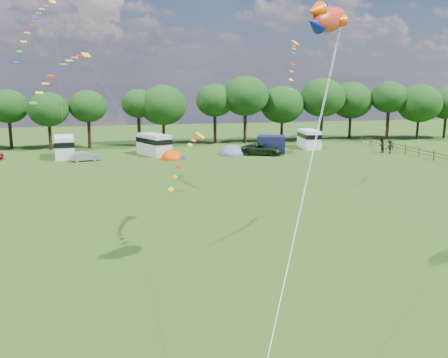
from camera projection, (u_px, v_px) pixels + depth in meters
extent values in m
plane|color=black|center=(265.00, 302.00, 22.03)|extent=(180.00, 180.00, 0.00)
cylinder|color=black|center=(11.00, 135.00, 71.00)|extent=(0.47, 0.47, 3.90)
ellipsoid|color=black|center=(8.00, 106.00, 70.21)|extent=(5.58, 5.58, 4.74)
cylinder|color=black|center=(50.00, 137.00, 69.38)|extent=(0.44, 0.44, 3.56)
ellipsoid|color=black|center=(48.00, 109.00, 68.62)|extent=(5.56, 5.56, 4.73)
cylinder|color=black|center=(89.00, 134.00, 71.43)|extent=(0.47, 0.47, 3.95)
ellipsoid|color=black|center=(88.00, 106.00, 70.65)|extent=(5.33, 5.33, 4.53)
cylinder|color=black|center=(139.00, 131.00, 74.70)|extent=(0.50, 0.50, 4.33)
ellipsoid|color=black|center=(138.00, 103.00, 73.91)|extent=(4.95, 4.95, 4.21)
cylinder|color=black|center=(164.00, 134.00, 75.16)|extent=(0.43, 0.43, 3.31)
ellipsoid|color=black|center=(163.00, 105.00, 74.32)|extent=(7.03, 7.03, 5.98)
cylinder|color=black|center=(215.00, 129.00, 77.04)|extent=(0.50, 0.50, 4.36)
ellipsoid|color=black|center=(215.00, 100.00, 76.19)|extent=(5.84, 5.84, 4.97)
cylinder|color=black|center=(245.00, 128.00, 77.21)|extent=(0.51, 0.51, 4.55)
ellipsoid|color=black|center=(245.00, 96.00, 76.24)|extent=(7.15, 7.15, 6.08)
cylinder|color=black|center=(282.00, 131.00, 79.40)|extent=(0.42, 0.42, 3.21)
ellipsoid|color=black|center=(282.00, 105.00, 78.58)|extent=(6.90, 6.90, 5.86)
cylinder|color=black|center=(321.00, 128.00, 80.11)|extent=(0.48, 0.48, 4.17)
ellipsoid|color=black|center=(322.00, 98.00, 79.18)|extent=(7.16, 7.16, 6.09)
cylinder|color=black|center=(350.00, 127.00, 83.32)|extent=(0.45, 0.45, 3.66)
ellipsoid|color=black|center=(351.00, 100.00, 82.45)|extent=(7.05, 7.05, 5.99)
cylinder|color=black|center=(387.00, 125.00, 82.03)|extent=(0.52, 0.52, 4.65)
ellipsoid|color=black|center=(389.00, 97.00, 81.14)|extent=(5.96, 5.96, 5.06)
cylinder|color=black|center=(417.00, 130.00, 81.96)|extent=(0.42, 0.42, 3.19)
ellipsoid|color=black|center=(419.00, 103.00, 81.12)|extent=(7.23, 7.23, 6.14)
cylinder|color=black|center=(445.00, 128.00, 83.50)|extent=(0.44, 0.44, 3.52)
ellipsoid|color=black|center=(447.00, 103.00, 82.70)|extent=(6.22, 6.22, 5.28)
cylinder|color=#472D19|center=(434.00, 156.00, 60.53)|extent=(0.12, 0.12, 1.20)
cylinder|color=#472D19|center=(442.00, 155.00, 59.03)|extent=(0.08, 3.00, 0.08)
cylinder|color=#472D19|center=(442.00, 158.00, 59.11)|extent=(0.08, 3.00, 0.08)
cylinder|color=#472D19|center=(419.00, 152.00, 63.40)|extent=(0.12, 0.12, 1.20)
cylinder|color=#472D19|center=(426.00, 151.00, 61.90)|extent=(0.08, 3.00, 0.08)
cylinder|color=#472D19|center=(426.00, 154.00, 61.98)|extent=(0.08, 3.00, 0.08)
cylinder|color=#472D19|center=(405.00, 149.00, 66.26)|extent=(0.12, 0.12, 1.20)
cylinder|color=#472D19|center=(412.00, 148.00, 64.76)|extent=(0.08, 3.00, 0.08)
cylinder|color=#472D19|center=(412.00, 151.00, 64.84)|extent=(0.08, 3.00, 0.08)
cylinder|color=#472D19|center=(393.00, 146.00, 69.13)|extent=(0.12, 0.12, 1.20)
cylinder|color=#472D19|center=(399.00, 145.00, 67.63)|extent=(0.08, 3.00, 0.08)
cylinder|color=#472D19|center=(399.00, 148.00, 67.71)|extent=(0.08, 3.00, 0.08)
cylinder|color=#472D19|center=(382.00, 144.00, 72.00)|extent=(0.12, 0.12, 1.20)
cylinder|color=#472D19|center=(387.00, 142.00, 70.49)|extent=(0.08, 3.00, 0.08)
cylinder|color=#472D19|center=(387.00, 145.00, 70.57)|extent=(0.08, 3.00, 0.08)
cylinder|color=#472D19|center=(371.00, 141.00, 74.86)|extent=(0.12, 0.12, 1.20)
cylinder|color=#472D19|center=(376.00, 140.00, 73.36)|extent=(0.08, 3.00, 0.08)
cylinder|color=#472D19|center=(376.00, 143.00, 73.44)|extent=(0.08, 3.00, 0.08)
cylinder|color=#472D19|center=(361.00, 139.00, 77.73)|extent=(0.12, 0.12, 1.20)
cylinder|color=#472D19|center=(366.00, 138.00, 76.23)|extent=(0.08, 3.00, 0.08)
cylinder|color=#472D19|center=(366.00, 140.00, 76.30)|extent=(0.08, 3.00, 0.08)
imported|color=gray|center=(85.00, 156.00, 60.06)|extent=(3.53, 2.00, 1.18)
imported|color=black|center=(262.00, 149.00, 64.96)|extent=(6.05, 4.48, 1.50)
cube|color=white|center=(64.00, 147.00, 62.62)|extent=(2.81, 5.59, 2.70)
cube|color=black|center=(64.00, 143.00, 62.52)|extent=(2.87, 5.71, 0.64)
cylinder|color=black|center=(65.00, 157.00, 61.23)|extent=(0.78, 0.35, 0.76)
cylinder|color=black|center=(64.00, 153.00, 64.39)|extent=(0.78, 0.35, 0.76)
cube|color=#BDBCBF|center=(154.00, 145.00, 64.84)|extent=(4.28, 5.90, 2.71)
cube|color=black|center=(154.00, 140.00, 64.74)|extent=(4.36, 6.02, 0.64)
cylinder|color=black|center=(161.00, 154.00, 63.69)|extent=(0.81, 0.56, 0.76)
cylinder|color=black|center=(148.00, 151.00, 66.38)|extent=(0.81, 0.56, 0.76)
cube|color=white|center=(309.00, 139.00, 71.71)|extent=(2.77, 5.38, 2.58)
cube|color=black|center=(309.00, 135.00, 71.61)|extent=(2.82, 5.49, 0.61)
cylinder|color=black|center=(312.00, 147.00, 70.31)|extent=(0.75, 0.35, 0.73)
cylinder|color=black|center=(306.00, 144.00, 73.48)|extent=(0.75, 0.35, 0.73)
ellipsoid|color=#D73E00|center=(172.00, 159.00, 61.68)|extent=(2.70, 3.10, 2.22)
cylinder|color=#D73E00|center=(172.00, 159.00, 61.67)|extent=(2.83, 2.83, 0.08)
ellipsoid|color=#4A606D|center=(232.00, 155.00, 65.32)|extent=(3.31, 3.80, 2.58)
cylinder|color=#4A606D|center=(232.00, 154.00, 65.31)|extent=(3.47, 3.47, 0.08)
cube|color=#141738|center=(271.00, 144.00, 66.97)|extent=(4.41, 3.98, 2.29)
ellipsoid|color=red|center=(329.00, 20.00, 22.13)|extent=(2.92, 2.55, 1.64)
ellipsoid|color=yellow|center=(328.00, 23.00, 22.16)|extent=(1.82, 1.58, 0.90)
cone|color=#FF4C00|center=(314.00, 11.00, 21.15)|extent=(1.24, 1.18, 0.86)
cone|color=#0815BE|center=(314.00, 23.00, 21.25)|extent=(1.24, 1.18, 0.86)
cone|color=#0815BE|center=(330.00, 7.00, 22.09)|extent=(0.92, 0.95, 0.73)
sphere|color=white|center=(333.00, 18.00, 23.03)|extent=(0.27, 0.27, 0.27)
sphere|color=black|center=(333.00, 19.00, 23.11)|extent=(0.14, 0.14, 0.14)
cube|color=yellow|center=(53.00, 2.00, 44.57)|extent=(0.74, 0.72, 0.35)
cube|color=red|center=(49.00, 3.00, 44.09)|extent=(0.54, 0.47, 0.10)
cube|color=orange|center=(46.00, 6.00, 43.60)|extent=(0.54, 0.46, 0.11)
cube|color=yellow|center=(42.00, 9.00, 43.14)|extent=(0.54, 0.46, 0.12)
cube|color=#198C1E|center=(38.00, 13.00, 42.69)|extent=(0.54, 0.46, 0.13)
cube|color=#0C1EB2|center=(35.00, 19.00, 42.26)|extent=(0.54, 0.46, 0.13)
cube|color=red|center=(31.00, 25.00, 41.84)|extent=(0.53, 0.45, 0.14)
cube|color=orange|center=(27.00, 33.00, 41.43)|extent=(0.53, 0.45, 0.15)
cube|color=yellow|center=(23.00, 42.00, 41.05)|extent=(0.53, 0.44, 0.16)
cube|color=#198C1E|center=(20.00, 51.00, 40.68)|extent=(0.52, 0.44, 0.17)
cube|color=#0C1EB2|center=(16.00, 63.00, 40.32)|extent=(0.52, 0.43, 0.17)
cube|color=#FFAF10|center=(86.00, 55.00, 39.16)|extent=(0.80, 0.76, 0.38)
cube|color=red|center=(81.00, 56.00, 38.66)|extent=(0.60, 0.48, 0.11)
cube|color=orange|center=(75.00, 58.00, 38.17)|extent=(0.59, 0.48, 0.12)
cube|color=yellow|center=(69.00, 60.00, 37.70)|extent=(0.59, 0.48, 0.13)
cube|color=#198C1E|center=(63.00, 64.00, 37.24)|extent=(0.59, 0.47, 0.14)
cube|color=#0C1EB2|center=(57.00, 70.00, 36.79)|extent=(0.59, 0.47, 0.15)
cube|color=red|center=(51.00, 76.00, 36.37)|extent=(0.59, 0.47, 0.15)
cube|color=orange|center=(45.00, 84.00, 35.95)|extent=(0.58, 0.46, 0.16)
cube|color=yellow|center=(39.00, 93.00, 35.56)|extent=(0.58, 0.46, 0.17)
cube|color=#198C1E|center=(33.00, 103.00, 35.18)|extent=(0.58, 0.45, 0.18)
cube|color=yellow|center=(200.00, 135.00, 32.37)|extent=(0.78, 0.82, 0.40)
cube|color=red|center=(197.00, 138.00, 31.80)|extent=(0.47, 0.64, 0.11)
cube|color=orange|center=(194.00, 140.00, 31.24)|extent=(0.47, 0.64, 0.12)
cube|color=yellow|center=(190.00, 145.00, 30.69)|extent=(0.47, 0.64, 0.13)
cube|color=#198C1E|center=(186.00, 150.00, 30.16)|extent=(0.46, 0.63, 0.14)
cube|color=#0C1EB2|center=(183.00, 158.00, 29.64)|extent=(0.46, 0.63, 0.15)
cube|color=red|center=(179.00, 167.00, 29.14)|extent=(0.45, 0.63, 0.16)
cube|color=orange|center=(175.00, 177.00, 28.65)|extent=(0.45, 0.63, 0.17)
cube|color=yellow|center=(171.00, 189.00, 28.18)|extent=(0.44, 0.62, 0.18)
imported|color=black|center=(381.00, 145.00, 66.98)|extent=(1.12, 1.03, 1.96)
imported|color=black|center=(390.00, 147.00, 66.19)|extent=(1.24, 0.69, 1.83)
cube|color=#FFC200|center=(295.00, 42.00, 44.28)|extent=(0.87, 0.87, 0.41)
cube|color=red|center=(295.00, 44.00, 43.79)|extent=(0.61, 0.59, 0.11)
cube|color=orange|center=(294.00, 46.00, 43.30)|extent=(0.61, 0.59, 0.13)
cube|color=yellow|center=(294.00, 49.00, 42.84)|extent=(0.60, 0.59, 0.14)
cube|color=#198C1E|center=(293.00, 53.00, 42.38)|extent=(0.60, 0.59, 0.15)
cube|color=#0C1EB2|center=(293.00, 58.00, 41.95)|extent=(0.60, 0.58, 0.16)
cube|color=red|center=(292.00, 64.00, 41.53)|extent=(0.59, 0.58, 0.17)
cube|color=orange|center=(292.00, 71.00, 41.12)|extent=(0.59, 0.57, 0.18)
cube|color=yellow|center=(291.00, 80.00, 40.73)|extent=(0.58, 0.57, 0.19)
cube|color=#198C1E|center=(290.00, 89.00, 40.36)|extent=(0.58, 0.56, 0.19)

